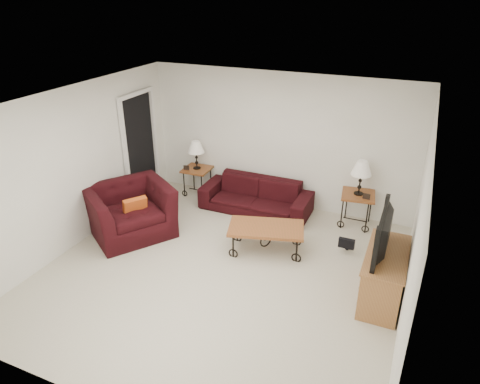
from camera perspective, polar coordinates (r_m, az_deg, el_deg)
name	(u,v)px	position (r m, az deg, el deg)	size (l,w,h in m)	color
ground	(221,272)	(6.53, -2.48, -10.41)	(5.00, 5.00, 0.00)	#B8B49D
wall_back	(279,141)	(8.04, 5.14, 6.70)	(5.00, 0.02, 2.50)	white
wall_front	(95,310)	(4.14, -18.45, -14.51)	(5.00, 0.02, 2.50)	white
wall_left	(75,168)	(7.25, -20.80, 2.97)	(0.02, 5.00, 2.50)	white
wall_right	(416,234)	(5.40, 22.04, -5.08)	(0.02, 5.00, 2.50)	white
ceiling	(217,104)	(5.45, -2.98, 11.39)	(5.00, 5.00, 0.00)	white
doorway	(140,149)	(8.48, -12.94, 5.52)	(0.08, 0.94, 2.04)	black
sofa	(256,196)	(8.06, 2.09, -0.50)	(2.03, 0.79, 0.59)	black
side_table_left	(198,181)	(8.72, -5.59, 1.39)	(0.51, 0.51, 0.56)	brown
side_table_right	(356,210)	(7.82, 15.01, -2.23)	(0.55, 0.55, 0.60)	brown
lamp_left	(196,155)	(8.51, -5.74, 4.85)	(0.32, 0.32, 0.56)	black
lamp_right	(361,178)	(7.57, 15.52, 1.80)	(0.34, 0.34, 0.60)	black
photo_frame_left	(186,168)	(8.55, -7.04, 3.18)	(0.11, 0.01, 0.09)	black
photo_frame_right	(366,196)	(7.52, 16.24, -0.56)	(0.12, 0.02, 0.10)	black
coffee_table	(266,239)	(6.89, 3.41, -6.14)	(1.16, 0.63, 0.43)	brown
armchair	(130,211)	(7.48, -14.20, -2.39)	(1.30, 1.14, 0.85)	black
throw_pillow	(135,209)	(7.32, -13.57, -2.12)	(0.38, 0.10, 0.38)	#BA4F17
tv_stand	(384,276)	(6.15, 18.32, -10.41)	(0.49, 1.17, 0.70)	#9F723B
television	(389,233)	(5.81, 19.00, -5.15)	(1.05, 0.14, 0.60)	black
backpack	(348,237)	(7.08, 14.03, -5.71)	(0.38, 0.29, 0.49)	black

